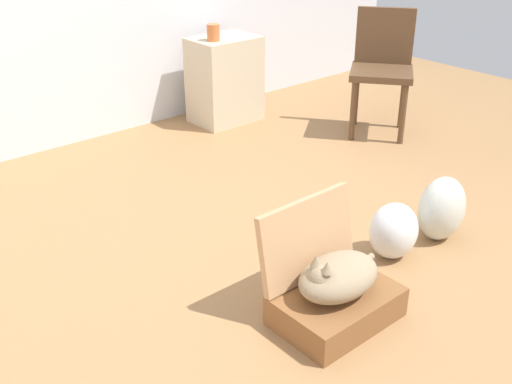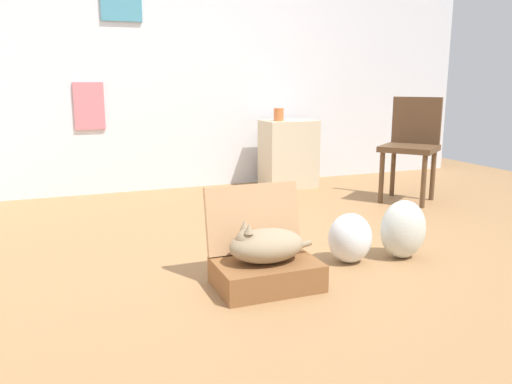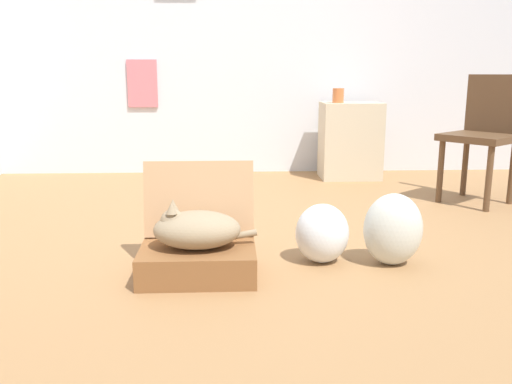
{
  "view_description": "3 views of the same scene",
  "coord_description": "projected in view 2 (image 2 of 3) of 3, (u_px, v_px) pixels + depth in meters",
  "views": [
    {
      "loc": [
        -2.1,
        -2.06,
        1.78
      ],
      "look_at": [
        -0.47,
        -0.15,
        0.52
      ],
      "focal_mm": 43.38,
      "sensor_mm": 36.0,
      "label": 1
    },
    {
      "loc": [
        -1.38,
        -3.0,
        1.09
      ],
      "look_at": [
        -0.18,
        0.02,
        0.39
      ],
      "focal_mm": 36.53,
      "sensor_mm": 36.0,
      "label": 2
    },
    {
      "loc": [
        -0.2,
        -3.0,
        0.95
      ],
      "look_at": [
        -0.07,
        -0.33,
        0.36
      ],
      "focal_mm": 37.68,
      "sensor_mm": 36.0,
      "label": 3
    }
  ],
  "objects": [
    {
      "name": "plastic_bag_clear",
      "position": [
        403.0,
        229.0,
        3.23
      ],
      "size": [
        0.3,
        0.23,
        0.37
      ],
      "primitive_type": "ellipsoid",
      "color": "silver",
      "rests_on": "ground"
    },
    {
      "name": "suitcase_lid",
      "position": [
        253.0,
        218.0,
        2.91
      ],
      "size": [
        0.55,
        0.11,
        0.38
      ],
      "primitive_type": "cube",
      "rotation": [
        1.38,
        0.0,
        0.0
      ],
      "color": "tan",
      "rests_on": "suitcase_base"
    },
    {
      "name": "vase_tall",
      "position": [
        279.0,
        115.0,
        5.21
      ],
      "size": [
        0.1,
        0.1,
        0.13
      ],
      "primitive_type": "cylinder",
      "color": "#CC6B38",
      "rests_on": "side_table"
    },
    {
      "name": "chair",
      "position": [
        411.0,
        143.0,
        4.73
      ],
      "size": [
        0.64,
        0.64,
        0.94
      ],
      "rotation": [
        0.0,
        0.0,
        -0.91
      ],
      "color": "brown",
      "rests_on": "ground"
    },
    {
      "name": "plastic_bag_white",
      "position": [
        350.0,
        238.0,
        3.16
      ],
      "size": [
        0.27,
        0.24,
        0.31
      ],
      "primitive_type": "ellipsoid",
      "color": "silver",
      "rests_on": "ground"
    },
    {
      "name": "wall_back",
      "position": [
        191.0,
        59.0,
        5.23
      ],
      "size": [
        6.4,
        0.15,
        2.6
      ],
      "color": "silver",
      "rests_on": "ground"
    },
    {
      "name": "cat",
      "position": [
        265.0,
        245.0,
        2.75
      ],
      "size": [
        0.49,
        0.28,
        0.23
      ],
      "color": "#998466",
      "rests_on": "suitcase_base"
    },
    {
      "name": "suitcase_base",
      "position": [
        267.0,
        274.0,
        2.79
      ],
      "size": [
        0.55,
        0.38,
        0.15
      ],
      "primitive_type": "cube",
      "color": "brown",
      "rests_on": "ground"
    },
    {
      "name": "side_table",
      "position": [
        288.0,
        154.0,
        5.38
      ],
      "size": [
        0.53,
        0.39,
        0.69
      ],
      "primitive_type": "cube",
      "color": "beige",
      "rests_on": "ground"
    },
    {
      "name": "ground_plane",
      "position": [
        283.0,
        248.0,
        3.45
      ],
      "size": [
        7.68,
        7.68,
        0.0
      ],
      "primitive_type": "plane",
      "color": "#9E7247",
      "rests_on": "ground"
    }
  ]
}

